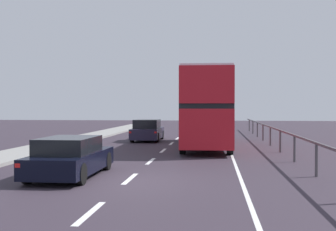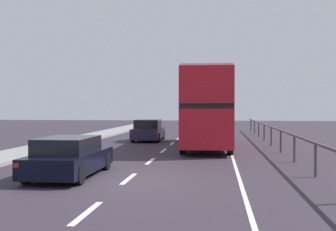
{
  "view_description": "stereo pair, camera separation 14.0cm",
  "coord_description": "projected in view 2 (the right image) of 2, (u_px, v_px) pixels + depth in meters",
  "views": [
    {
      "loc": [
        2.65,
        -13.02,
        2.28
      ],
      "look_at": [
        0.54,
        6.64,
        1.89
      ],
      "focal_mm": 45.78,
      "sensor_mm": 36.0,
      "label": 1
    },
    {
      "loc": [
        2.79,
        -13.0,
        2.28
      ],
      "look_at": [
        0.54,
        6.64,
        1.89
      ],
      "focal_mm": 45.78,
      "sensor_mm": 36.0,
      "label": 2
    }
  ],
  "objects": [
    {
      "name": "lane_paint_markings",
      "position": [
        204.0,
        153.0,
        21.21
      ],
      "size": [
        3.64,
        46.0,
        0.01
      ],
      "color": "silver",
      "rests_on": "ground"
    },
    {
      "name": "hatchback_car_near",
      "position": [
        69.0,
        157.0,
        14.06
      ],
      "size": [
        1.83,
        4.44,
        1.3
      ],
      "rotation": [
        0.0,
        0.0,
        0.0
      ],
      "color": "black",
      "rests_on": "ground"
    },
    {
      "name": "sedan_car_ahead",
      "position": [
        148.0,
        131.0,
        28.97
      ],
      "size": [
        1.88,
        4.26,
        1.45
      ],
      "rotation": [
        0.0,
        0.0,
        0.01
      ],
      "color": "#211E33",
      "rests_on": "ground"
    },
    {
      "name": "bridge_side_railing",
      "position": [
        281.0,
        134.0,
        21.52
      ],
      "size": [
        0.1,
        42.0,
        1.14
      ],
      "color": "#4A454A",
      "rests_on": "ground"
    },
    {
      "name": "double_decker_bus_red",
      "position": [
        206.0,
        107.0,
        24.44
      ],
      "size": [
        2.78,
        10.96,
        4.25
      ],
      "rotation": [
        0.0,
        0.0,
        0.03
      ],
      "color": "#B0151F",
      "rests_on": "ground"
    },
    {
      "name": "ground_plane",
      "position": [
        126.0,
        182.0,
        13.28
      ],
      "size": [
        74.61,
        120.0,
        0.1
      ],
      "primitive_type": "cube",
      "color": "#312934"
    }
  ]
}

